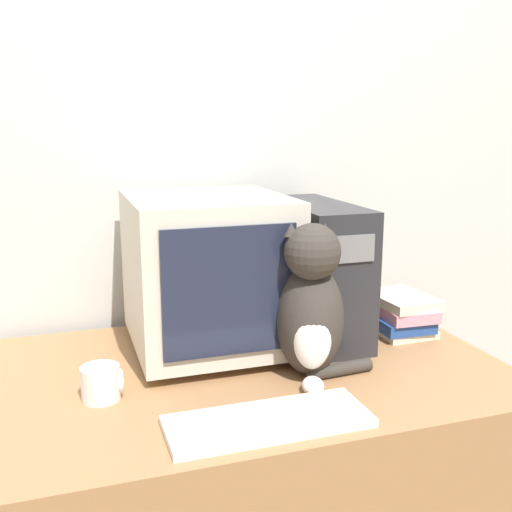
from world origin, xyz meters
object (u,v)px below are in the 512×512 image
object	(u,v)px
crt_monitor	(207,272)
pen	(199,419)
book_stack	(401,314)
computer_tower	(315,270)
mug	(102,383)
keyboard	(268,421)
cat	(311,309)

from	to	relation	value
crt_monitor	pen	world-z (taller)	crt_monitor
crt_monitor	book_stack	distance (m)	0.60
computer_tower	mug	world-z (taller)	computer_tower
crt_monitor	computer_tower	distance (m)	0.33
keyboard	pen	world-z (taller)	keyboard
cat	mug	xyz separation A→B (m)	(-0.50, 0.02, -0.13)
pen	mug	xyz separation A→B (m)	(-0.19, 0.17, 0.04)
pen	mug	world-z (taller)	mug
cat	mug	bearing A→B (deg)	-164.17
crt_monitor	mug	size ratio (longest dim) A/B	4.94
keyboard	cat	distance (m)	0.32
cat	mug	distance (m)	0.52
computer_tower	mug	distance (m)	0.70
crt_monitor	keyboard	bearing A→B (deg)	-88.57
cat	pen	size ratio (longest dim) A/B	2.88
computer_tower	book_stack	xyz separation A→B (m)	(0.25, -0.07, -0.14)
cat	book_stack	xyz separation A→B (m)	(0.38, 0.19, -0.11)
book_stack	mug	size ratio (longest dim) A/B	2.28
computer_tower	cat	distance (m)	0.30
keyboard	mug	xyz separation A→B (m)	(-0.32, 0.23, 0.03)
keyboard	mug	size ratio (longest dim) A/B	4.57
computer_tower	book_stack	distance (m)	0.29
book_stack	cat	bearing A→B (deg)	-152.83
computer_tower	pen	distance (m)	0.64
mug	keyboard	bearing A→B (deg)	-36.30
crt_monitor	computer_tower	bearing A→B (deg)	2.44
crt_monitor	computer_tower	xyz separation A→B (m)	(0.33, 0.01, -0.02)
keyboard	cat	bearing A→B (deg)	48.78
keyboard	pen	bearing A→B (deg)	153.69
mug	crt_monitor	bearing A→B (deg)	36.92
crt_monitor	mug	xyz separation A→B (m)	(-0.31, -0.23, -0.18)
computer_tower	cat	xyz separation A→B (m)	(-0.13, -0.27, -0.03)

